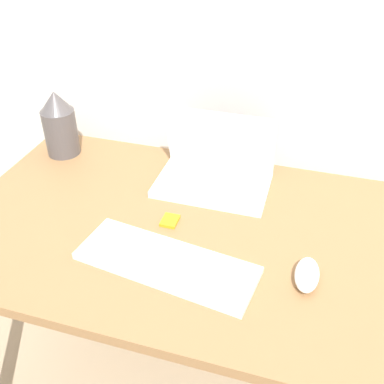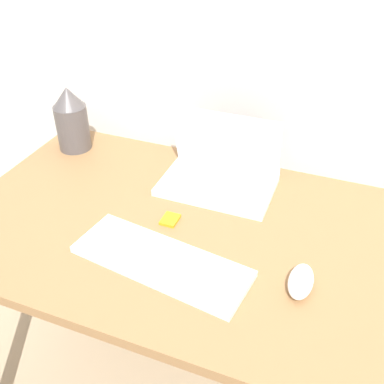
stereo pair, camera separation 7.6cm
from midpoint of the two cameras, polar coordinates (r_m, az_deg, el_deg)
The scene contains 6 objects.
desk at distance 1.25m, azimuth 2.85°, elevation -7.83°, with size 1.34×0.76×0.74m.
laptop at distance 1.34m, azimuth 5.22°, elevation 2.75°, with size 0.33×0.22×0.23m.
keyboard at distance 1.09m, azimuth -1.94°, elevation -8.82°, with size 0.45×0.21×0.02m.
mouse at distance 1.07m, azimuth 15.69°, elevation -10.92°, with size 0.06×0.11×0.04m.
vase at distance 1.55m, azimuth -13.71°, elevation 8.94°, with size 0.11×0.11×0.22m.
mp3_player at distance 1.22m, azimuth -1.01°, elevation -3.56°, with size 0.04×0.05×0.01m.
Camera 2 is at (0.31, -0.48, 1.51)m, focal length 42.00 mm.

